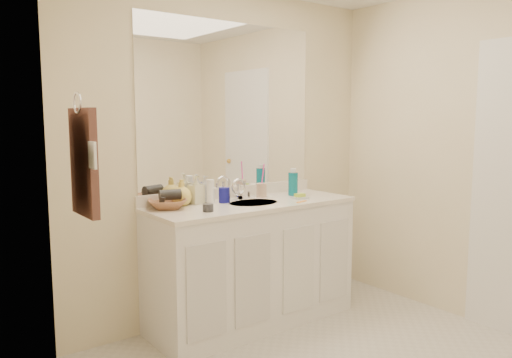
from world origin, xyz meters
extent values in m
cube|color=#F6E7C0|center=(0.00, 1.30, 1.20)|extent=(2.60, 0.02, 2.40)
cube|color=#F6E7C0|center=(-1.30, 0.00, 1.20)|extent=(0.02, 2.60, 2.40)
cube|color=#F6E7C0|center=(1.30, 0.00, 1.20)|extent=(0.02, 2.60, 2.40)
cube|color=white|center=(0.00, 1.02, 0.42)|extent=(1.50, 0.55, 0.85)
cube|color=white|center=(0.00, 1.02, 0.86)|extent=(1.52, 0.57, 0.03)
cube|color=white|center=(0.00, 1.29, 0.92)|extent=(1.52, 0.03, 0.08)
cylinder|color=beige|center=(0.00, 1.00, 0.87)|extent=(0.37, 0.37, 0.02)
cylinder|color=silver|center=(0.00, 1.18, 0.94)|extent=(0.02, 0.02, 0.11)
cube|color=white|center=(0.00, 1.29, 1.56)|extent=(1.48, 0.01, 1.20)
cylinder|color=navy|center=(-0.16, 1.13, 0.93)|extent=(0.09, 0.09, 0.11)
cylinder|color=beige|center=(0.19, 1.16, 0.93)|extent=(0.10, 0.10, 0.10)
cylinder|color=#FF43BB|center=(0.20, 1.16, 1.03)|extent=(0.02, 0.04, 0.20)
cylinder|color=#0A6E82|center=(0.44, 1.08, 0.97)|extent=(0.09, 0.09, 0.17)
cube|color=silver|center=(0.38, 0.94, 0.89)|extent=(0.13, 0.11, 0.01)
cube|color=#B3D433|center=(0.38, 0.94, 0.90)|extent=(0.07, 0.05, 0.03)
cube|color=orange|center=(0.29, 0.82, 0.88)|extent=(0.11, 0.05, 0.00)
cylinder|color=#2E2F35|center=(-0.43, 0.91, 0.90)|extent=(0.07, 0.07, 0.05)
cylinder|color=white|center=(-0.27, 1.14, 0.96)|extent=(0.05, 0.05, 0.17)
imported|color=silver|center=(-0.26, 1.23, 0.97)|extent=(0.09, 0.09, 0.19)
imported|color=beige|center=(-0.35, 1.21, 0.98)|extent=(0.10, 0.10, 0.20)
imported|color=#F5D85F|center=(-0.46, 1.21, 0.97)|extent=(0.15, 0.15, 0.18)
imported|color=brown|center=(-0.59, 1.16, 0.91)|extent=(0.34, 0.34, 0.06)
cylinder|color=black|center=(-0.57, 1.16, 0.97)|extent=(0.15, 0.10, 0.07)
torus|color=silver|center=(-1.27, 0.77, 1.55)|extent=(0.01, 0.11, 0.11)
cube|color=#3E2621|center=(-1.25, 0.77, 1.25)|extent=(0.04, 0.32, 0.55)
cube|color=white|center=(-1.27, 0.57, 1.30)|extent=(0.01, 0.08, 0.13)
camera|label=1|loc=(-2.07, -1.77, 1.48)|focal=35.00mm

